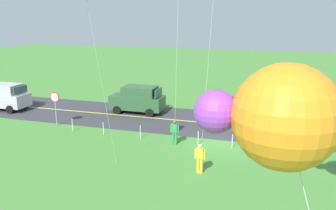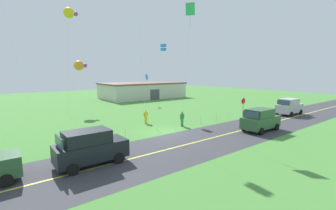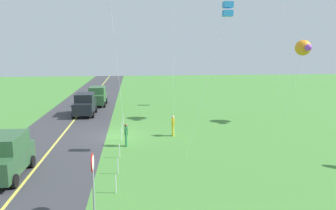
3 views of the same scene
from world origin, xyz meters
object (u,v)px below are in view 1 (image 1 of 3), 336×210
stop_sign (55,102)px  kite_yellow_high (280,117)px  person_adult_near (200,157)px  car_suv_foreground (138,99)px  person_adult_companion (174,131)px  car_parked_east_far (4,96)px

stop_sign → kite_yellow_high: bearing=132.1°
person_adult_near → kite_yellow_high: bearing=151.7°
car_suv_foreground → person_adult_companion: size_ratio=2.75×
stop_sign → kite_yellow_high: (-15.32, 16.95, 5.02)m
person_adult_near → car_parked_east_far: bearing=24.1°
kite_yellow_high → stop_sign: bearing=-47.9°
car_parked_east_far → stop_sign: size_ratio=1.72×
car_parked_east_far → car_suv_foreground: bearing=-168.0°
car_parked_east_far → person_adult_companion: car_parked_east_far is taller
stop_sign → person_adult_companion: 9.54m
car_suv_foreground → person_adult_companion: (-4.94, 6.26, -0.29)m
person_adult_near → person_adult_companion: same height
person_adult_companion → kite_yellow_high: bearing=-5.3°
car_parked_east_far → kite_yellow_high: size_ratio=0.58×
car_parked_east_far → kite_yellow_high: (-22.28, 19.59, 5.67)m
car_parked_east_far → stop_sign: (-6.97, 2.64, 0.65)m
kite_yellow_high → person_adult_companion: bearing=-69.5°
person_adult_companion → car_parked_east_far: bearing=-128.9°
person_adult_near → kite_yellow_high: kite_yellow_high is taller
car_suv_foreground → person_adult_near: bearing=126.7°
person_adult_near → person_adult_companion: (2.39, -3.59, 0.00)m
car_suv_foreground → stop_sign: bearing=48.6°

